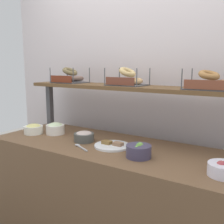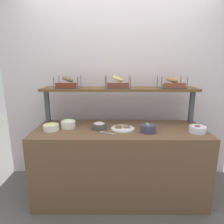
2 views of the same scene
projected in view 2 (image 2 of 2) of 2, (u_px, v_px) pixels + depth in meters
The scene contains 16 objects.
ground_plane at pixel (119, 194), 2.44m from camera, with size 8.00×8.00×0.00m, color #595651.
back_wall at pixel (119, 91), 2.69m from camera, with size 3.11×0.06×2.40m, color silver.
deli_counter at pixel (119, 163), 2.34m from camera, with size 1.91×0.70×0.85m, color brown.
shelf_riser_left at pixel (47, 106), 2.46m from camera, with size 0.05×0.05×0.40m, color #4C4C51.
shelf_riser_right at pixel (192, 106), 2.45m from camera, with size 0.05×0.05×0.40m, color #4C4C51.
upper_shelf at pixel (119, 89), 2.40m from camera, with size 1.87×0.32×0.03m, color brown.
bowl_scallion_spread at pixel (68, 124), 2.26m from camera, with size 0.16×0.16×0.10m.
bowl_tuna_salad at pixel (99, 126), 2.21m from camera, with size 0.16×0.16×0.08m.
bowl_egg_salad at pixel (51, 127), 2.16m from camera, with size 0.16×0.16×0.09m.
bowl_beet_salad at pixel (197, 129), 2.10m from camera, with size 0.17×0.17×0.08m.
bowl_veggie_mix at pixel (148, 128), 2.11m from camera, with size 0.17×0.17×0.09m.
serving_plate_white at pixel (123, 128), 2.22m from camera, with size 0.26×0.26×0.04m.
serving_spoon_near_plate at pixel (105, 133), 2.08m from camera, with size 0.17×0.09×0.01m.
bagel_basket_poppy at pixel (68, 84), 2.39m from camera, with size 0.29×0.25×0.15m.
bagel_basket_plain at pixel (118, 84), 2.40m from camera, with size 0.30×0.24×0.15m.
bagel_basket_everything at pixel (171, 84), 2.37m from camera, with size 0.30×0.25×0.14m.
Camera 2 is at (-0.07, -2.13, 1.56)m, focal length 31.70 mm.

